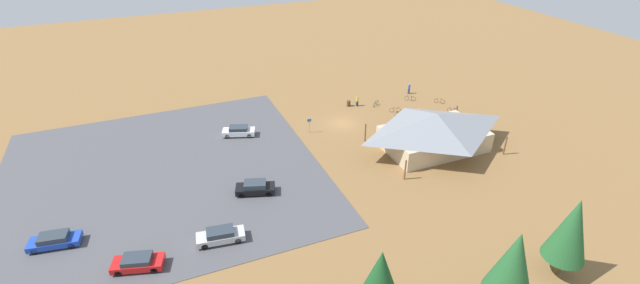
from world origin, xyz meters
TOP-DOWN VIEW (x-y plane):
  - ground at (0.00, 0.00)m, footprint 160.00×160.00m
  - parking_lot_asphalt at (25.31, 3.91)m, footprint 36.36×35.88m
  - bike_pavilion at (-8.11, 10.84)m, footprint 15.11×10.24m
  - trash_bin at (-3.61, -5.11)m, footprint 0.60×0.60m
  - lot_sign at (5.27, 0.75)m, footprint 0.56×0.08m
  - pine_mideast at (-5.25, 33.46)m, footprint 3.52×3.52m
  - pine_west at (2.55, 35.02)m, footprint 3.65×3.65m
  - pine_center at (12.25, 32.50)m, footprint 3.78×3.78m
  - bicycle_orange_by_bin at (-17.42, -0.58)m, footprint 1.22×1.19m
  - bicycle_silver_edge_south at (-9.19, -0.41)m, footprint 1.65×0.63m
  - bicycle_purple_yard_right at (-17.30, 2.97)m, footprint 1.42×0.89m
  - bicycle_green_front_row at (-7.61, -3.54)m, footprint 1.44×1.03m
  - bicycle_teal_near_sign at (-13.68, -3.21)m, footprint 1.50×1.01m
  - bicycle_black_lone_west at (-13.24, 2.83)m, footprint 1.47×1.07m
  - bicycle_white_mid_cluster at (-8.33, 1.38)m, footprint 1.36×1.15m
  - car_red_back_corner at (28.63, 18.82)m, footprint 4.74×2.97m
  - car_white_mid_lot at (14.57, -2.05)m, footprint 4.68×3.07m
  - car_blue_end_stall at (35.72, 12.77)m, footprint 4.75×2.42m
  - car_silver_far_end at (21.16, 18.14)m, footprint 4.72×2.29m
  - car_black_second_row at (16.02, 11.81)m, footprint 4.64×3.04m
  - visitor_crossing_yard at (-11.25, 2.79)m, footprint 0.37×0.36m
  - visitor_by_pavilion at (-15.02, -5.75)m, footprint 0.40×0.39m
  - visitor_at_bikes at (-4.86, -4.65)m, footprint 0.38×0.36m

SIDE VIEW (x-z plane):
  - ground at x=0.00m, z-range 0.00..0.00m
  - parking_lot_asphalt at x=25.31m, z-range 0.00..0.05m
  - bicycle_orange_by_bin at x=-17.42m, z-range -0.05..0.75m
  - bicycle_purple_yard_right at x=-17.30m, z-range -0.04..0.75m
  - bicycle_silver_edge_south at x=-9.19m, z-range -0.05..0.79m
  - bicycle_green_front_row at x=-7.61m, z-range -0.04..0.78m
  - bicycle_teal_near_sign at x=-13.68m, z-range -0.04..0.80m
  - bicycle_black_lone_west at x=-13.24m, z-range -0.04..0.81m
  - bicycle_white_mid_cluster at x=-8.33m, z-range -0.05..0.83m
  - trash_bin at x=-3.61m, z-range 0.00..0.90m
  - car_red_back_corner at x=28.63m, z-range 0.06..1.35m
  - car_blue_end_stall at x=35.72m, z-range 0.05..1.36m
  - car_silver_far_end at x=21.16m, z-range 0.05..1.41m
  - car_white_mid_lot at x=14.57m, z-range 0.05..1.43m
  - car_black_second_row at x=16.02m, z-range 0.04..1.48m
  - visitor_crossing_yard at x=-11.25m, z-range 0.04..1.67m
  - visitor_at_bikes at x=-4.86m, z-range 0.04..1.70m
  - visitor_by_pavilion at x=-15.02m, z-range 0.05..1.81m
  - lot_sign at x=5.27m, z-range 0.31..2.51m
  - bike_pavilion at x=-8.11m, z-range 0.27..5.20m
  - pine_mideast at x=-5.25m, z-range 0.95..8.89m
  - pine_center at x=12.25m, z-range 1.16..9.11m
  - pine_west at x=2.55m, z-range 1.31..9.65m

